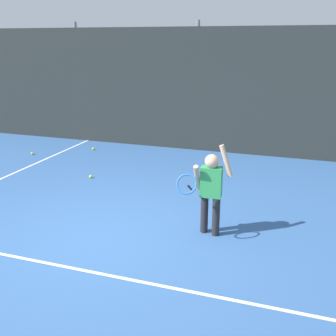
# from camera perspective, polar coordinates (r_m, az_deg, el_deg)

# --- Properties ---
(ground_plane) EXTENTS (20.00, 20.00, 0.00)m
(ground_plane) POSITION_cam_1_polar(r_m,az_deg,el_deg) (6.06, -9.66, -9.51)
(ground_plane) COLOR #335B93
(court_line_baseline) EXTENTS (9.00, 0.05, 0.00)m
(court_line_baseline) POSITION_cam_1_polar(r_m,az_deg,el_deg) (5.42, -14.04, -13.23)
(court_line_baseline) COLOR white
(court_line_baseline) RESTS_ON ground
(back_fence_windscreen) EXTENTS (13.77, 0.08, 3.03)m
(back_fence_windscreen) POSITION_cam_1_polar(r_m,az_deg,el_deg) (10.37, 3.96, 10.73)
(back_fence_windscreen) COLOR #282D2B
(back_fence_windscreen) RESTS_ON ground
(fence_post_1) EXTENTS (0.09, 0.09, 3.18)m
(fence_post_1) POSITION_cam_1_polar(r_m,az_deg,el_deg) (11.75, -12.35, 11.53)
(fence_post_1) COLOR slate
(fence_post_1) RESTS_ON ground
(fence_post_2) EXTENTS (0.09, 0.09, 3.18)m
(fence_post_2) POSITION_cam_1_polar(r_m,az_deg,el_deg) (10.42, 4.06, 11.18)
(fence_post_2) COLOR slate
(fence_post_2) RESTS_ON ground
(tennis_player) EXTENTS (0.68, 0.61, 1.35)m
(tennis_player) POSITION_cam_1_polar(r_m,az_deg,el_deg) (5.82, 5.89, -2.68)
(tennis_player) COLOR #232326
(tennis_player) RESTS_ON ground
(tennis_ball_1) EXTENTS (0.07, 0.07, 0.07)m
(tennis_ball_1) POSITION_cam_1_polar(r_m,az_deg,el_deg) (10.73, -10.39, 2.65)
(tennis_ball_1) COLOR #CCE033
(tennis_ball_1) RESTS_ON ground
(tennis_ball_2) EXTENTS (0.07, 0.07, 0.07)m
(tennis_ball_2) POSITION_cam_1_polar(r_m,az_deg,el_deg) (10.67, -18.42, 1.95)
(tennis_ball_2) COLOR #CCE033
(tennis_ball_2) RESTS_ON ground
(tennis_ball_3) EXTENTS (0.07, 0.07, 0.07)m
(tennis_ball_3) POSITION_cam_1_polar(r_m,az_deg,el_deg) (8.56, -10.74, -1.18)
(tennis_ball_3) COLOR #CCE033
(tennis_ball_3) RESTS_ON ground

